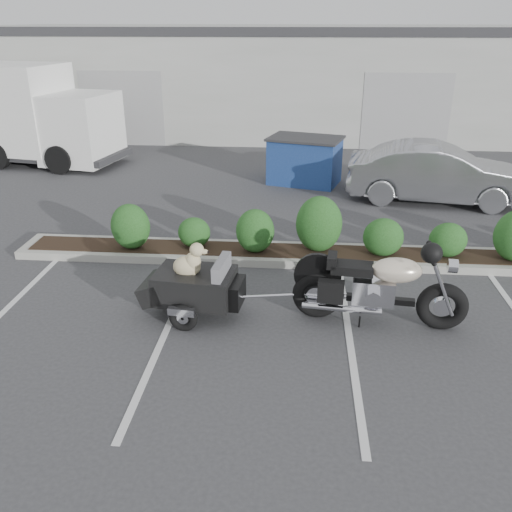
# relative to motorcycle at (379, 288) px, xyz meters

# --- Properties ---
(ground) EXTENTS (90.00, 90.00, 0.00)m
(ground) POSITION_rel_motorcycle_xyz_m (-1.63, 0.13, -0.60)
(ground) COLOR #38383A
(ground) RESTS_ON ground
(planter_kerb) EXTENTS (12.00, 1.00, 0.15)m
(planter_kerb) POSITION_rel_motorcycle_xyz_m (-0.63, 2.33, -0.52)
(planter_kerb) COLOR #9E9E93
(planter_kerb) RESTS_ON ground
(building) EXTENTS (26.00, 10.00, 4.00)m
(building) POSITION_rel_motorcycle_xyz_m (-1.63, 17.13, 1.40)
(building) COLOR #9EA099
(building) RESTS_ON ground
(motorcycle) EXTENTS (2.60, 0.94, 1.49)m
(motorcycle) POSITION_rel_motorcycle_xyz_m (0.00, 0.00, 0.00)
(motorcycle) COLOR black
(motorcycle) RESTS_ON ground
(pet_trailer) EXTENTS (2.09, 1.18, 1.24)m
(pet_trailer) POSITION_rel_motorcycle_xyz_m (-2.79, 0.03, -0.07)
(pet_trailer) COLOR black
(pet_trailer) RESTS_ON ground
(sedan) EXTENTS (4.56, 2.16, 1.44)m
(sedan) POSITION_rel_motorcycle_xyz_m (2.19, 6.18, 0.13)
(sedan) COLOR #9FA0A6
(sedan) RESTS_ON ground
(dumpster) EXTENTS (2.25, 1.83, 1.28)m
(dumpster) POSITION_rel_motorcycle_xyz_m (-1.09, 7.63, 0.05)
(dumpster) COLOR navy
(dumpster) RESTS_ON ground
(delivery_truck) EXTENTS (6.83, 3.29, 3.00)m
(delivery_truck) POSITION_rel_motorcycle_xyz_m (-10.12, 9.41, 0.85)
(delivery_truck) COLOR white
(delivery_truck) RESTS_ON ground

